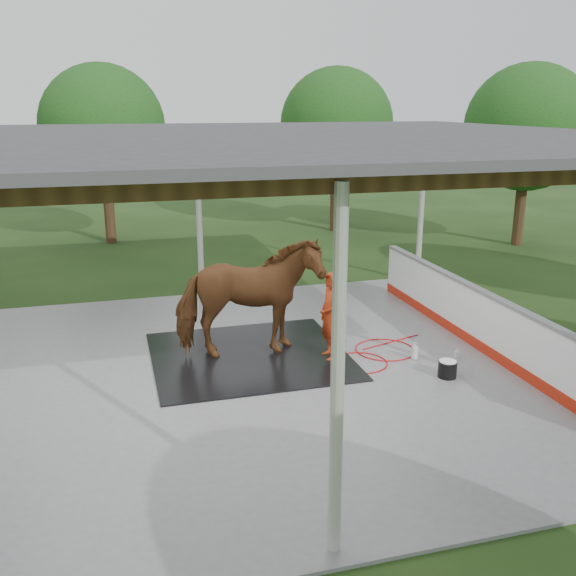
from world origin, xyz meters
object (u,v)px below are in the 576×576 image
object	(u,v)px
handler	(330,316)
wash_bucket	(447,369)
horse	(249,298)
dasher_board	(479,320)

from	to	relation	value
handler	wash_bucket	size ratio (longest dim) A/B	5.10
wash_bucket	handler	bearing A→B (deg)	140.67
horse	handler	xyz separation A→B (m)	(1.40, -0.47, -0.31)
horse	handler	bearing A→B (deg)	-107.31
wash_bucket	dasher_board	bearing A→B (deg)	41.13
dasher_board	horse	world-z (taller)	horse
dasher_board	wash_bucket	world-z (taller)	dasher_board
dasher_board	horse	xyz separation A→B (m)	(-4.31, 0.73, 0.58)
handler	wash_bucket	world-z (taller)	handler
wash_bucket	horse	bearing A→B (deg)	149.12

